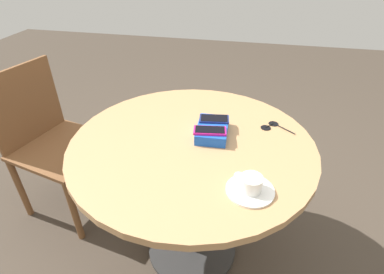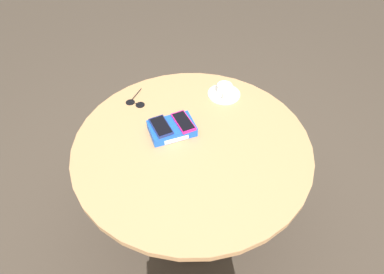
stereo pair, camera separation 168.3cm
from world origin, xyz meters
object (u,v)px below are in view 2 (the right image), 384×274
Objects in this scene: phone_navy at (161,126)px; phone_magenta at (183,122)px; round_table at (192,158)px; phone_box at (172,128)px; coffee_cup at (224,89)px; saucer at (224,94)px; sunglasses at (135,102)px.

phone_magenta is at bearing -1.64° from phone_navy.
phone_box is (-0.07, 0.07, 0.14)m from round_table.
phone_box is 2.02× the size of coffee_cup.
phone_magenta is 0.32m from coffee_cup.
phone_magenta reaches higher than phone_navy.
phone_box is 1.42× the size of phone_magenta.
saucer is 1.65× the size of coffee_cup.
round_table is 7.25× the size of phone_magenta.
sunglasses is at bearing 123.80° from phone_magenta.
phone_box reaches higher than saucer.
round_table is 0.39m from coffee_cup.
phone_magenta is at bearing -56.20° from sunglasses.
sunglasses is (-0.19, 0.33, 0.12)m from round_table.
round_table is at bearing -134.73° from saucer.
round_table is at bearing -60.12° from sunglasses.
phone_box is at bearing 176.47° from phone_magenta.
sunglasses is (-0.44, 0.07, -0.00)m from saucer.
phone_magenta reaches higher than sunglasses.
phone_navy is 0.41m from coffee_cup.
sunglasses is (-0.44, 0.08, -0.03)m from coffee_cup.
sunglasses is (-0.07, 0.25, -0.05)m from phone_navy.
coffee_cup is 0.45m from sunglasses.
phone_box is 1.47× the size of phone_navy.
saucer is at bearing 25.96° from phone_navy.
coffee_cup reaches higher than sunglasses.
phone_box is 0.06m from phone_navy.
round_table is 5.10× the size of phone_box.
phone_magenta is at bearing -3.53° from phone_box.
phone_box is at bearing 132.66° from round_table.
phone_box is 1.36× the size of sunglasses.
phone_box is 0.37m from saucer.
phone_navy is 1.38× the size of coffee_cup.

